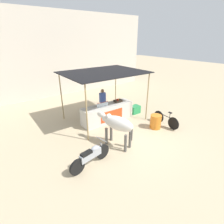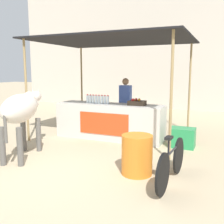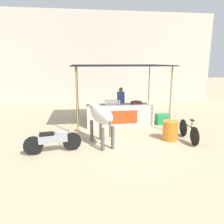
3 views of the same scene
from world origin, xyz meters
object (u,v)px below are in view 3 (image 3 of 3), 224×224
object	(u,v)px
water_barrel	(170,131)
cow	(101,116)
fruit_crate	(136,103)
cooler_box	(162,119)
vendor_behind_counter	(121,104)
motorcycle_parked	(54,140)
stall_counter	(120,115)
bicycle_leaning	(189,131)

from	to	relation	value
water_barrel	cow	world-z (taller)	cow
fruit_crate	cooler_box	size ratio (longest dim) A/B	0.73
vendor_behind_counter	motorcycle_parked	bearing A→B (deg)	-129.04
cooler_box	vendor_behind_counter	bearing A→B (deg)	155.01
stall_counter	motorcycle_parked	bearing A→B (deg)	-134.15
vendor_behind_counter	water_barrel	xyz separation A→B (m)	(1.33, -2.92, -0.49)
vendor_behind_counter	motorcycle_parked	size ratio (longest dim) A/B	0.92
motorcycle_parked	water_barrel	bearing A→B (deg)	7.58
fruit_crate	stall_counter	bearing A→B (deg)	-176.38
stall_counter	cooler_box	xyz separation A→B (m)	(2.00, -0.10, -0.24)
cow	motorcycle_parked	bearing A→B (deg)	-162.37
motorcycle_parked	bicycle_leaning	distance (m)	4.81
motorcycle_parked	cow	bearing A→B (deg)	17.63
stall_counter	cow	bearing A→B (deg)	-115.84
bicycle_leaning	stall_counter	bearing A→B (deg)	133.02
stall_counter	bicycle_leaning	size ratio (longest dim) A/B	1.81
cow	motorcycle_parked	world-z (taller)	cow
motorcycle_parked	vendor_behind_counter	bearing A→B (deg)	50.96
motorcycle_parked	cooler_box	bearing A→B (deg)	29.47
bicycle_leaning	cow	bearing A→B (deg)	178.42
stall_counter	vendor_behind_counter	world-z (taller)	vendor_behind_counter
fruit_crate	bicycle_leaning	size ratio (longest dim) A/B	0.27
cooler_box	cow	distance (m)	3.82
vendor_behind_counter	cooler_box	distance (m)	2.10
cooler_box	motorcycle_parked	world-z (taller)	motorcycle_parked
cooler_box	water_barrel	bearing A→B (deg)	-103.37
stall_counter	vendor_behind_counter	size ratio (longest dim) A/B	1.82
cow	bicycle_leaning	bearing A→B (deg)	-1.58
cooler_box	water_barrel	size ratio (longest dim) A/B	0.83
fruit_crate	bicycle_leaning	distance (m)	2.82
cooler_box	motorcycle_parked	bearing A→B (deg)	-150.53
fruit_crate	water_barrel	xyz separation A→B (m)	(0.74, -2.21, -0.67)
fruit_crate	cooler_box	distance (m)	1.47
vendor_behind_counter	cow	xyz separation A→B (m)	(-1.25, -2.97, 0.18)
stall_counter	cooler_box	size ratio (longest dim) A/B	5.00
stall_counter	fruit_crate	bearing A→B (deg)	3.62
water_barrel	motorcycle_parked	bearing A→B (deg)	-172.42
vendor_behind_counter	water_barrel	world-z (taller)	vendor_behind_counter
fruit_crate	cow	size ratio (longest dim) A/B	0.24
water_barrel	bicycle_leaning	size ratio (longest dim) A/B	0.44
fruit_crate	cooler_box	xyz separation A→B (m)	(1.24, -0.15, -0.79)
cow	cooler_box	bearing A→B (deg)	34.63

